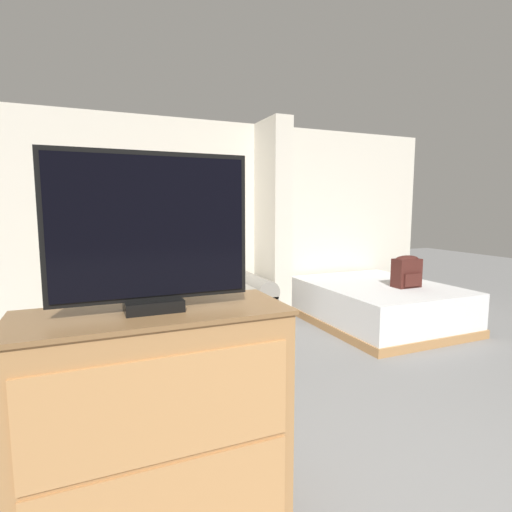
# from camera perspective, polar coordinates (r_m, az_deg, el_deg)

# --- Properties ---
(wall_back) EXTENTS (6.95, 0.16, 2.60)m
(wall_back) POSITION_cam_1_polar(r_m,az_deg,el_deg) (5.32, -7.21, 4.73)
(wall_back) COLOR silver
(wall_back) RESTS_ON ground_plane
(wall_partition_pillar) EXTENTS (0.24, 0.66, 2.60)m
(wall_partition_pillar) POSITION_cam_1_polar(r_m,az_deg,el_deg) (5.23, 2.37, 4.80)
(wall_partition_pillar) COLOR silver
(wall_partition_pillar) RESTS_ON ground_plane
(couch) EXTENTS (1.92, 0.84, 0.88)m
(couch) POSITION_cam_1_polar(r_m,az_deg,el_deg) (4.90, -9.16, -6.93)
(couch) COLOR gray
(couch) RESTS_ON ground_plane
(coffee_table) EXTENTS (0.66, 0.55, 0.41)m
(coffee_table) POSITION_cam_1_polar(r_m,az_deg,el_deg) (3.99, -6.73, -9.70)
(coffee_table) COLOR #B27F4C
(coffee_table) RESTS_ON ground_plane
(side_table) EXTENTS (0.44, 0.44, 0.58)m
(side_table) POSITION_cam_1_polar(r_m,az_deg,el_deg) (4.77, -22.37, -5.94)
(side_table) COLOR #B27F4C
(side_table) RESTS_ON ground_plane
(table_lamp) EXTENTS (0.30, 0.30, 0.48)m
(table_lamp) POSITION_cam_1_polar(r_m,az_deg,el_deg) (4.69, -22.61, -1.01)
(table_lamp) COLOR tan
(table_lamp) RESTS_ON side_table
(tv_dresser) EXTENTS (1.15, 0.48, 1.07)m
(tv_dresser) POSITION_cam_1_polar(r_m,az_deg,el_deg) (1.97, -13.88, -22.75)
(tv_dresser) COLOR #B27F4C
(tv_dresser) RESTS_ON ground_plane
(tv) EXTENTS (0.83, 0.16, 0.67)m
(tv) POSITION_cam_1_polar(r_m,az_deg,el_deg) (1.72, -14.74, 3.22)
(tv) COLOR black
(tv) RESTS_ON tv_dresser
(bed) EXTENTS (1.59, 1.96, 0.52)m
(bed) POSITION_cam_1_polar(r_m,az_deg,el_deg) (5.42, 16.81, -6.47)
(bed) COLOR #B27F4C
(bed) RESTS_ON ground_plane
(backpack) EXTENTS (0.33, 0.21, 0.39)m
(backpack) POSITION_cam_1_polar(r_m,az_deg,el_deg) (5.23, 20.74, -1.99)
(backpack) COLOR #471E19
(backpack) RESTS_ON bed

